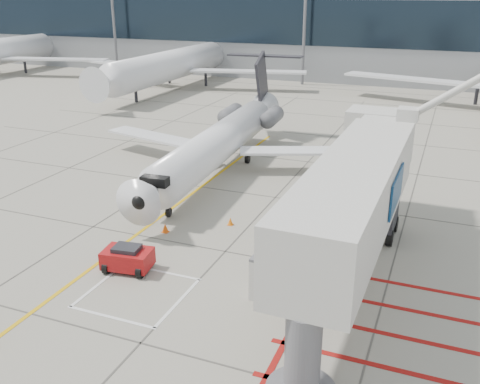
% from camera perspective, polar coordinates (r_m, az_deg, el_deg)
% --- Properties ---
extents(ground_plane, '(260.00, 260.00, 0.00)m').
position_cam_1_polar(ground_plane, '(23.90, -5.45, -10.42)').
color(ground_plane, gray).
rests_on(ground_plane, ground).
extents(regional_jet, '(23.47, 28.75, 7.17)m').
position_cam_1_polar(regional_jet, '(35.69, -3.47, 6.59)').
color(regional_jet, white).
rests_on(regional_jet, ground_plane).
extents(jet_bridge, '(9.81, 20.20, 8.02)m').
position_cam_1_polar(jet_bridge, '(22.33, 11.96, -1.60)').
color(jet_bridge, silver).
rests_on(jet_bridge, ground_plane).
extents(pushback_tug, '(2.40, 1.69, 1.30)m').
position_cam_1_polar(pushback_tug, '(25.62, -11.91, -6.85)').
color(pushback_tug, '#A81012').
rests_on(pushback_tug, ground_plane).
extents(baggage_cart, '(2.23, 1.51, 1.35)m').
position_cam_1_polar(baggage_cart, '(25.19, 8.84, -7.07)').
color(baggage_cart, slate).
rests_on(baggage_cart, ground_plane).
extents(ground_power_unit, '(2.53, 1.55, 1.95)m').
position_cam_1_polar(ground_power_unit, '(22.82, 4.52, -9.19)').
color(ground_power_unit, beige).
rests_on(ground_power_unit, ground_plane).
extents(cone_nose, '(0.37, 0.37, 0.51)m').
position_cam_1_polar(cone_nose, '(29.27, -7.98, -3.81)').
color(cone_nose, '#DF4F0B').
rests_on(cone_nose, ground_plane).
extents(cone_side, '(0.31, 0.31, 0.43)m').
position_cam_1_polar(cone_side, '(29.87, -1.04, -3.14)').
color(cone_side, orange).
rests_on(cone_side, ground_plane).
extents(terminal_building, '(180.00, 28.00, 14.00)m').
position_cam_1_polar(terminal_building, '(88.19, 22.96, 15.84)').
color(terminal_building, gray).
rests_on(terminal_building, ground_plane).
extents(terminal_glass_band, '(180.00, 0.10, 6.00)m').
position_cam_1_polar(terminal_glass_band, '(74.11, 23.02, 15.94)').
color(terminal_glass_band, black).
rests_on(terminal_glass_band, ground_plane).
extents(bg_aircraft_b, '(33.45, 37.16, 11.15)m').
position_cam_1_polar(bg_aircraft_b, '(72.90, -6.47, 15.42)').
color(bg_aircraft_b, silver).
rests_on(bg_aircraft_b, ground_plane).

